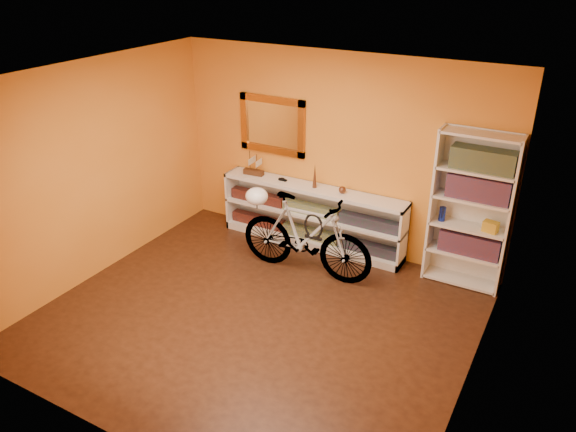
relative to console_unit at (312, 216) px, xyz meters
The scene contains 24 objects.
floor 1.88m from the console_unit, 82.01° to the right, with size 4.50×4.00×0.01m, color black.
ceiling 2.85m from the console_unit, 82.01° to the right, with size 4.50×4.00×0.01m, color silver.
back_wall 0.93m from the console_unit, 36.71° to the left, with size 4.50×0.01×2.60m, color orange.
left_wall 2.84m from the console_unit, 137.78° to the right, with size 0.01×4.00×2.60m, color orange.
right_wall 3.22m from the console_unit, 35.87° to the right, with size 0.01×4.00×2.60m, color orange.
gilt_mirror 1.33m from the console_unit, 167.82° to the left, with size 0.98×0.06×0.78m, color #985C1B.
wall_socket 1.18m from the console_unit, ahead, with size 0.09×0.01×0.09m, color silver.
console_unit is the anchor object (origin of this frame).
cd_row_lower 0.26m from the console_unit, 90.00° to the right, with size 2.50×0.13×0.14m, color black.
cd_row_upper 0.11m from the console_unit, 90.00° to the right, with size 2.50×0.13×0.14m, color navy.
model_ship 1.09m from the console_unit, behind, with size 0.29×0.11×0.34m, color #381F0F, non-canonical shape.
toy_car 0.62m from the console_unit, behind, with size 0.00×0.00×0.00m, color black.
bronze_ornament 0.59m from the console_unit, ahead, with size 0.06×0.06×0.33m, color #56301D.
decorative_orb 0.64m from the console_unit, ahead, with size 0.09×0.09×0.09m, color #56301D.
bookcase 2.10m from the console_unit, ahead, with size 0.90×0.30×1.90m, color silver, non-canonical shape.
book_row_a 2.09m from the console_unit, ahead, with size 0.70×0.22×0.26m, color maroon.
book_row_b 2.24m from the console_unit, ahead, with size 0.70×0.22×0.28m, color maroon.
book_row_c 2.39m from the console_unit, ahead, with size 0.70×0.22×0.25m, color navy.
travel_mug 1.78m from the console_unit, ahead, with size 0.08×0.08×0.17m, color #152796.
red_tin 2.15m from the console_unit, ahead, with size 0.13×0.13×0.17m, color maroon.
yellow_bag 2.32m from the console_unit, ahead, with size 0.16×0.11×0.13m, color gold.
bicycle 0.77m from the console_unit, 68.82° to the right, with size 1.77×0.46×1.04m, color silver.
helmet 0.98m from the console_unit, 118.09° to the right, with size 0.29×0.27×0.22m, color white.
u_lock 0.85m from the console_unit, 61.84° to the right, with size 0.25×0.25×0.03m, color black.
Camera 1 is at (2.78, -4.27, 3.68)m, focal length 34.75 mm.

